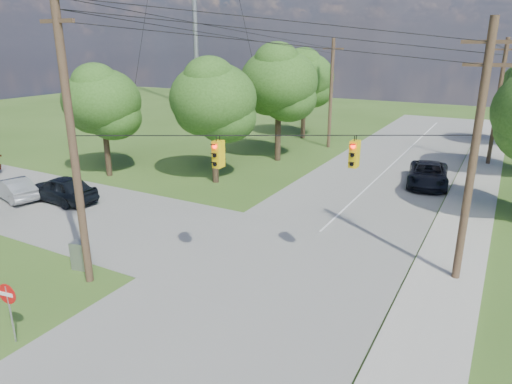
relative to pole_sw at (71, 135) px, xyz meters
The scene contains 18 objects.
ground 7.75m from the pole_sw, ahead, with size 140.00×140.00×0.00m, color #2F4D19.
main_road 10.16m from the pole_sw, 34.88° to the left, with size 10.00×100.00×0.03m, color gray.
sidewalk_east 15.37m from the pole_sw, 19.08° to the left, with size 2.60×100.00×0.12m, color #9F9D95.
pole_sw is the anchor object (origin of this frame).
pole_ne 15.51m from the pole_sw, 29.38° to the left, with size 2.00×0.32×10.50m.
pole_north_e 32.55m from the pole_sw, 65.48° to the left, with size 2.00×0.32×10.00m.
pole_north_w 29.62m from the pole_sw, 90.77° to the left, with size 2.00×0.32×10.00m.
power_lines 13.04m from the pole_sw, 61.30° to the left, with size 13.93×29.62×4.93m.
traffic_signals 8.24m from the pole_sw, 29.38° to the left, with size 4.91×3.27×1.05m.
tree_w_near 14.99m from the pole_sw, 103.11° to the left, with size 6.00×6.00×8.40m.
tree_w_mid 22.73m from the pole_sw, 96.06° to the left, with size 6.40×6.40×9.22m.
tree_w_far 32.90m from the pole_sw, 97.69° to the left, with size 6.00×6.00×8.73m.
tree_cross_n 16.64m from the pole_sw, 133.29° to the left, with size 5.60×5.60×7.91m.
car_cross_dark 12.45m from the pole_sw, 146.19° to the left, with size 2.00×4.98×1.70m, color black.
car_cross_silver 14.59m from the pole_sw, 157.75° to the left, with size 1.50×4.29×1.41m, color #A4A7AA.
car_main_north 24.06m from the pole_sw, 64.48° to the left, with size 2.62×5.68×1.58m, color black.
control_cabinet 5.74m from the pole_sw, 152.72° to the left, with size 0.71×0.51×1.28m, color gray.
do_not_enter_sign 6.30m from the pole_sw, 75.12° to the right, with size 0.72×0.15×2.18m.
Camera 1 is at (9.88, -11.19, 9.54)m, focal length 32.00 mm.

